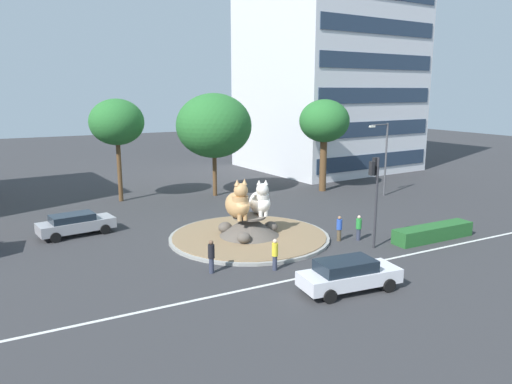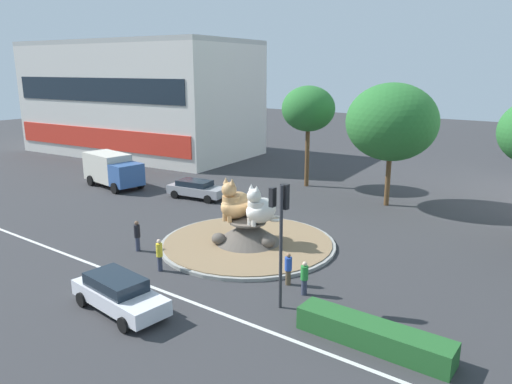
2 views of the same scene
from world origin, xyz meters
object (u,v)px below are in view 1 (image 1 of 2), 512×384
at_px(office_tower, 329,49).
at_px(third_tree_left, 324,122).
at_px(traffic_light_mast, 375,183).
at_px(parked_car_right, 75,224).
at_px(pedestrian_black_shirt, 211,256).
at_px(streetlight_arm, 384,153).
at_px(broadleaf_tree_behind_island, 214,126).
at_px(second_tree_near_tower, 117,122).
at_px(pedestrian_yellow_shirt, 275,254).
at_px(sedan_on_far_lane, 349,274).
at_px(pedestrian_green_shirt, 359,227).
at_px(cat_statue_white, 260,201).
at_px(pedestrian_blue_shirt, 339,228).
at_px(cat_statue_calico, 238,203).

xyz_separation_m(office_tower, third_tree_left, (-8.66, -11.45, -7.47)).
height_order(traffic_light_mast, parked_car_right, traffic_light_mast).
height_order(third_tree_left, pedestrian_black_shirt, third_tree_left).
bearing_deg(streetlight_arm, traffic_light_mast, 35.30).
distance_m(traffic_light_mast, broadleaf_tree_behind_island, 18.21).
relative_size(second_tree_near_tower, streetlight_arm, 1.33).
bearing_deg(traffic_light_mast, pedestrian_yellow_shirt, 96.02).
bearing_deg(broadleaf_tree_behind_island, sedan_on_far_lane, -97.39).
height_order(third_tree_left, pedestrian_green_shirt, third_tree_left).
xyz_separation_m(cat_statue_white, sedan_on_far_lane, (-0.48, -9.44, -1.52)).
height_order(cat_statue_white, streetlight_arm, streetlight_arm).
bearing_deg(traffic_light_mast, pedestrian_blue_shirt, 25.70).
height_order(broadleaf_tree_behind_island, second_tree_near_tower, broadleaf_tree_behind_island).
xyz_separation_m(cat_statue_white, third_tree_left, (12.05, 9.98, 4.06)).
bearing_deg(pedestrian_black_shirt, second_tree_near_tower, 107.13).
bearing_deg(third_tree_left, pedestrian_yellow_shirt, -132.47).
bearing_deg(pedestrian_black_shirt, cat_statue_calico, 65.95).
distance_m(pedestrian_green_shirt, parked_car_right, 18.05).
xyz_separation_m(office_tower, broadleaf_tree_behind_island, (-18.31, -8.62, -7.68)).
bearing_deg(second_tree_near_tower, pedestrian_blue_shirt, -61.95).
height_order(cat_statue_calico, pedestrian_green_shirt, cat_statue_calico).
relative_size(cat_statue_white, broadleaf_tree_behind_island, 0.26).
xyz_separation_m(broadleaf_tree_behind_island, pedestrian_blue_shirt, (1.48, -15.89, -5.34)).
relative_size(pedestrian_yellow_shirt, parked_car_right, 0.34).
relative_size(streetlight_arm, pedestrian_black_shirt, 3.66).
relative_size(pedestrian_yellow_shirt, pedestrian_green_shirt, 1.06).
bearing_deg(second_tree_near_tower, pedestrian_black_shirt, -89.22).
bearing_deg(pedestrian_green_shirt, broadleaf_tree_behind_island, -10.46).
bearing_deg(pedestrian_blue_shirt, pedestrian_green_shirt, 177.50).
relative_size(cat_statue_calico, broadleaf_tree_behind_island, 0.28).
distance_m(cat_statue_white, second_tree_near_tower, 16.10).
bearing_deg(broadleaf_tree_behind_island, cat_statue_calico, -107.32).
relative_size(pedestrian_green_shirt, sedan_on_far_lane, 0.32).
distance_m(cat_statue_white, pedestrian_yellow_shirt, 6.15).
distance_m(pedestrian_blue_shirt, parked_car_right, 16.83).
xyz_separation_m(second_tree_near_tower, third_tree_left, (17.54, -4.54, -0.22)).
distance_m(broadleaf_tree_behind_island, pedestrian_yellow_shirt, 19.65).
bearing_deg(cat_statue_white, parked_car_right, -108.75).
xyz_separation_m(cat_statue_calico, pedestrian_black_shirt, (-3.60, -4.23, -1.46)).
distance_m(third_tree_left, sedan_on_far_lane, 23.77).
bearing_deg(streetlight_arm, pedestrian_yellow_shirt, 22.44).
xyz_separation_m(second_tree_near_tower, streetlight_arm, (20.84, -8.89, -2.79)).
distance_m(cat_statue_white, third_tree_left, 16.16).
distance_m(pedestrian_yellow_shirt, pedestrian_black_shirt, 3.28).
bearing_deg(pedestrian_blue_shirt, traffic_light_mast, 132.78).
distance_m(cat_statue_calico, streetlight_arm, 18.00).
bearing_deg(office_tower, sedan_on_far_lane, -128.81).
xyz_separation_m(cat_statue_white, office_tower, (20.71, 21.42, 11.53)).
xyz_separation_m(streetlight_arm, pedestrian_blue_shirt, (-11.46, -8.71, -2.98)).
relative_size(traffic_light_mast, pedestrian_blue_shirt, 3.42).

